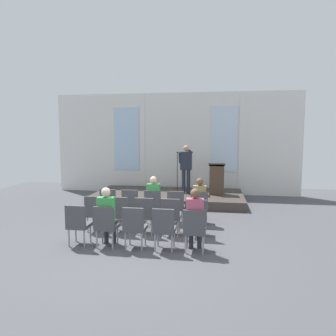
# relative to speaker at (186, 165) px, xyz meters

# --- Properties ---
(ground_plane) EXTENTS (16.18, 16.18, 0.00)m
(ground_plane) POSITION_rel_speaker_xyz_m (-0.66, -4.61, -1.35)
(ground_plane) COLOR #4C4C51
(rear_partition) EXTENTS (10.35, 0.14, 4.23)m
(rear_partition) POSITION_rel_speaker_xyz_m (-0.64, 1.61, 0.77)
(rear_partition) COLOR silver
(rear_partition) RESTS_ON ground
(stage_platform) EXTENTS (5.51, 2.70, 0.31)m
(stage_platform) POSITION_rel_speaker_xyz_m (-0.66, -0.04, -1.20)
(stage_platform) COLOR #3F3833
(stage_platform) RESTS_ON ground
(speaker) EXTENTS (0.51, 0.69, 1.79)m
(speaker) POSITION_rel_speaker_xyz_m (0.00, 0.00, 0.00)
(speaker) COLOR #232838
(speaker) RESTS_ON stage_platform
(mic_stand) EXTENTS (0.28, 0.28, 1.55)m
(mic_stand) POSITION_rel_speaker_xyz_m (-0.34, 0.12, -0.71)
(mic_stand) COLOR black
(mic_stand) RESTS_ON stage_platform
(lectern) EXTENTS (0.60, 0.48, 1.16)m
(lectern) POSITION_rel_speaker_xyz_m (1.13, 0.01, -0.49)
(lectern) COLOR #4C3828
(lectern) RESTS_ON stage_platform
(chair_r0_c0) EXTENTS (0.46, 0.44, 0.94)m
(chair_r0_c0) POSITION_rel_speaker_xyz_m (-1.96, -2.89, -0.82)
(chair_r0_c0) COLOR #99999E
(chair_r0_c0) RESTS_ON ground
(chair_r0_c1) EXTENTS (0.46, 0.44, 0.94)m
(chair_r0_c1) POSITION_rel_speaker_xyz_m (-1.31, -2.89, -0.82)
(chair_r0_c1) COLOR #99999E
(chair_r0_c1) RESTS_ON ground
(chair_r0_c2) EXTENTS (0.46, 0.44, 0.94)m
(chair_r0_c2) POSITION_rel_speaker_xyz_m (-0.66, -2.89, -0.82)
(chair_r0_c2) COLOR #99999E
(chair_r0_c2) RESTS_ON ground
(audience_r0_c2) EXTENTS (0.36, 0.39, 1.32)m
(audience_r0_c2) POSITION_rel_speaker_xyz_m (-0.66, -2.81, -0.62)
(audience_r0_c2) COLOR #2D2D33
(audience_r0_c2) RESTS_ON ground
(chair_r0_c3) EXTENTS (0.46, 0.44, 0.94)m
(chair_r0_c3) POSITION_rel_speaker_xyz_m (-0.01, -2.89, -0.82)
(chair_r0_c3) COLOR #99999E
(chair_r0_c3) RESTS_ON ground
(chair_r0_c4) EXTENTS (0.46, 0.44, 0.94)m
(chair_r0_c4) POSITION_rel_speaker_xyz_m (0.64, -2.89, -0.82)
(chair_r0_c4) COLOR #99999E
(chair_r0_c4) RESTS_ON ground
(audience_r0_c4) EXTENTS (0.36, 0.39, 1.30)m
(audience_r0_c4) POSITION_rel_speaker_xyz_m (0.64, -2.81, -0.63)
(audience_r0_c4) COLOR #2D2D33
(audience_r0_c4) RESTS_ON ground
(chair_r1_c0) EXTENTS (0.46, 0.44, 0.94)m
(chair_r1_c0) POSITION_rel_speaker_xyz_m (-1.96, -3.90, -0.82)
(chair_r1_c0) COLOR #99999E
(chair_r1_c0) RESTS_ON ground
(chair_r1_c1) EXTENTS (0.46, 0.44, 0.94)m
(chair_r1_c1) POSITION_rel_speaker_xyz_m (-1.31, -3.90, -0.82)
(chair_r1_c1) COLOR #99999E
(chair_r1_c1) RESTS_ON ground
(chair_r1_c2) EXTENTS (0.46, 0.44, 0.94)m
(chair_r1_c2) POSITION_rel_speaker_xyz_m (-0.66, -3.90, -0.82)
(chair_r1_c2) COLOR #99999E
(chair_r1_c2) RESTS_ON ground
(chair_r1_c3) EXTENTS (0.46, 0.44, 0.94)m
(chair_r1_c3) POSITION_rel_speaker_xyz_m (-0.01, -3.90, -0.82)
(chair_r1_c3) COLOR #99999E
(chair_r1_c3) RESTS_ON ground
(chair_r1_c4) EXTENTS (0.46, 0.44, 0.94)m
(chair_r1_c4) POSITION_rel_speaker_xyz_m (0.64, -3.90, -0.82)
(chair_r1_c4) COLOR #99999E
(chair_r1_c4) RESTS_ON ground
(chair_r2_c0) EXTENTS (0.46, 0.44, 0.94)m
(chair_r2_c0) POSITION_rel_speaker_xyz_m (-1.96, -4.92, -0.82)
(chair_r2_c0) COLOR #99999E
(chair_r2_c0) RESTS_ON ground
(chair_r2_c1) EXTENTS (0.46, 0.44, 0.94)m
(chair_r2_c1) POSITION_rel_speaker_xyz_m (-1.31, -4.92, -0.82)
(chair_r2_c1) COLOR #99999E
(chair_r2_c1) RESTS_ON ground
(audience_r2_c1) EXTENTS (0.36, 0.39, 1.33)m
(audience_r2_c1) POSITION_rel_speaker_xyz_m (-1.31, -4.84, -0.62)
(audience_r2_c1) COLOR #2D2D33
(audience_r2_c1) RESTS_ON ground
(chair_r2_c2) EXTENTS (0.46, 0.44, 0.94)m
(chair_r2_c2) POSITION_rel_speaker_xyz_m (-0.66, -4.92, -0.82)
(chair_r2_c2) COLOR #99999E
(chair_r2_c2) RESTS_ON ground
(chair_r2_c3) EXTENTS (0.46, 0.44, 0.94)m
(chair_r2_c3) POSITION_rel_speaker_xyz_m (-0.01, -4.92, -0.82)
(chair_r2_c3) COLOR #99999E
(chair_r2_c3) RESTS_ON ground
(chair_r2_c4) EXTENTS (0.46, 0.44, 0.94)m
(chair_r2_c4) POSITION_rel_speaker_xyz_m (0.64, -4.92, -0.82)
(chair_r2_c4) COLOR #99999E
(chair_r2_c4) RESTS_ON ground
(audience_r2_c4) EXTENTS (0.36, 0.39, 1.36)m
(audience_r2_c4) POSITION_rel_speaker_xyz_m (0.64, -4.84, -0.60)
(audience_r2_c4) COLOR #2D2D33
(audience_r2_c4) RESTS_ON ground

